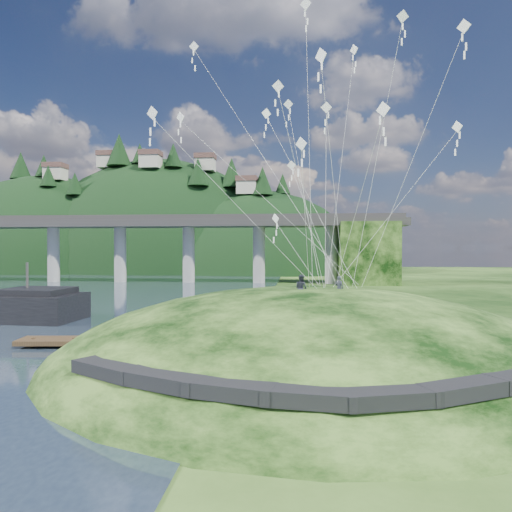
{
  "coord_description": "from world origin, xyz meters",
  "views": [
    {
      "loc": [
        7.02,
        -28.27,
        7.6
      ],
      "look_at": [
        4.0,
        6.0,
        7.0
      ],
      "focal_mm": 32.0,
      "sensor_mm": 36.0,
      "label": 1
    }
  ],
  "objects": [
    {
      "name": "bridge",
      "position": [
        -26.46,
        70.07,
        9.7
      ],
      "size": [
        160.0,
        11.0,
        15.0
      ],
      "color": "#2D2B2B",
      "rests_on": "ground"
    },
    {
      "name": "kite_flyers",
      "position": [
        8.0,
        1.46,
        5.86
      ],
      "size": [
        3.39,
        1.5,
        1.83
      ],
      "color": "#282B35",
      "rests_on": "ground"
    },
    {
      "name": "grass_hill",
      "position": [
        8.0,
        2.0,
        -1.5
      ],
      "size": [
        36.0,
        32.0,
        13.0
      ],
      "color": "black",
      "rests_on": "ground"
    },
    {
      "name": "footpath",
      "position": [
        7.46,
        -9.74,
        2.08
      ],
      "size": [
        22.29,
        5.84,
        0.83
      ],
      "color": "black",
      "rests_on": "ground"
    },
    {
      "name": "wooden_dock",
      "position": [
        -6.88,
        5.57,
        0.46
      ],
      "size": [
        14.72,
        3.72,
        1.04
      ],
      "color": "#362516",
      "rests_on": "ground"
    },
    {
      "name": "ground",
      "position": [
        0.0,
        0.0,
        0.0
      ],
      "size": [
        320.0,
        320.0,
        0.0
      ],
      "primitive_type": "plane",
      "color": "black",
      "rests_on": "ground"
    },
    {
      "name": "kite_swarm",
      "position": [
        7.35,
        3.49,
        17.86
      ],
      "size": [
        19.91,
        16.24,
        18.17
      ],
      "color": "white",
      "rests_on": "ground"
    },
    {
      "name": "far_ridge",
      "position": [
        -43.58,
        122.17,
        -7.44
      ],
      "size": [
        153.0,
        70.0,
        94.5
      ],
      "color": "black",
      "rests_on": "ground"
    }
  ]
}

